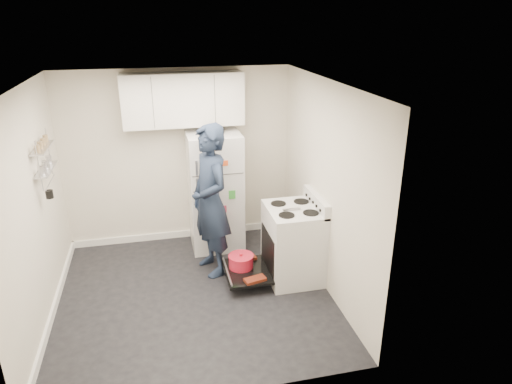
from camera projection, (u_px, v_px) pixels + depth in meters
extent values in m
cube|color=black|center=(195.00, 295.00, 5.50)|extent=(3.20, 3.20, 0.01)
cube|color=white|center=(182.00, 85.00, 4.58)|extent=(3.20, 3.20, 0.01)
cube|color=beige|center=(179.00, 158.00, 6.49)|extent=(3.20, 0.01, 2.50)
cube|color=beige|center=(208.00, 275.00, 3.59)|extent=(3.20, 0.01, 2.50)
cube|color=beige|center=(33.00, 213.00, 4.70)|extent=(0.01, 3.20, 2.50)
cube|color=beige|center=(325.00, 188.00, 5.38)|extent=(0.01, 3.20, 2.50)
cube|color=white|center=(54.00, 309.00, 5.15)|extent=(0.03, 3.20, 0.10)
cube|color=white|center=(184.00, 234.00, 6.92)|extent=(3.20, 0.03, 0.10)
cube|color=silver|center=(293.00, 244.00, 5.73)|extent=(0.65, 0.76, 0.92)
cube|color=black|center=(288.00, 249.00, 5.74)|extent=(0.53, 0.60, 0.52)
cube|color=orange|center=(308.00, 247.00, 5.80)|extent=(0.02, 0.56, 0.46)
cylinder|color=black|center=(291.00, 261.00, 5.82)|extent=(0.34, 0.34, 0.02)
cube|color=silver|center=(317.00, 202.00, 5.59)|extent=(0.08, 0.76, 0.18)
cube|color=silver|center=(294.00, 210.00, 5.56)|extent=(0.65, 0.76, 0.03)
cube|color=#B2B2B7|center=(292.00, 209.00, 5.49)|extent=(0.22, 0.03, 0.01)
cube|color=black|center=(247.00, 272.00, 5.72)|extent=(0.55, 0.70, 0.03)
cylinder|color=#B2B2B7|center=(227.00, 271.00, 5.66)|extent=(0.02, 0.66, 0.02)
cylinder|color=red|center=(241.00, 262.00, 5.77)|extent=(0.31, 0.31, 0.14)
cylinder|color=red|center=(241.00, 256.00, 5.74)|extent=(0.32, 0.32, 0.02)
sphere|color=red|center=(241.00, 254.00, 5.73)|extent=(0.04, 0.04, 0.04)
cube|color=#9D2B11|center=(255.00, 280.00, 5.49)|extent=(0.28, 0.19, 0.04)
cube|color=#9D2B11|center=(246.00, 258.00, 5.96)|extent=(0.28, 0.18, 0.04)
cube|color=silver|center=(215.00, 191.00, 6.42)|extent=(0.72, 0.70, 1.67)
cube|color=#4C4C4C|center=(218.00, 175.00, 5.97)|extent=(0.68, 0.01, 0.01)
cube|color=#B2B2B7|center=(196.00, 168.00, 5.85)|extent=(0.03, 0.03, 0.20)
cube|color=#B2B2B7|center=(198.00, 198.00, 6.01)|extent=(0.03, 0.03, 0.55)
cylinder|color=black|center=(213.00, 130.00, 6.10)|extent=(0.30, 0.30, 0.07)
cube|color=#C1872D|center=(206.00, 170.00, 5.90)|extent=(0.06, 0.01, 0.06)
cube|color=#B03251|center=(223.00, 209.00, 6.16)|extent=(0.10, 0.01, 0.10)
cube|color=#F7531D|center=(225.00, 163.00, 5.93)|extent=(0.07, 0.01, 0.07)
cube|color=green|center=(232.00, 195.00, 6.11)|extent=(0.09, 0.01, 0.12)
cube|color=silver|center=(183.00, 100.00, 6.05)|extent=(1.60, 0.33, 0.70)
cube|color=#B2B2B7|center=(42.00, 148.00, 4.97)|extent=(0.14, 0.60, 0.02)
cube|color=#B2B2B7|center=(46.00, 169.00, 5.07)|extent=(0.14, 0.60, 0.02)
cylinder|color=black|center=(49.00, 194.00, 4.99)|extent=(0.08, 0.08, 0.09)
imported|color=#192338|center=(210.00, 201.00, 5.69)|extent=(0.65, 0.82, 1.96)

